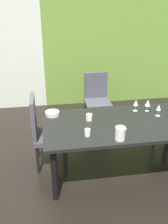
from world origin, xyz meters
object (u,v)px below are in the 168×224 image
object	(u,v)px
chair_left_far	(43,130)
serving_bowl_front	(52,113)
chair_head_far	(97,97)
pitcher_right	(120,133)
wine_glass_corner	(148,103)
wine_glass_near_shelf	(136,103)
cup_east	(89,117)
cup_left	(87,133)
dining_table	(122,128)
wine_glass_south	(159,108)

from	to	relation	value
chair_left_far	serving_bowl_front	bearing A→B (deg)	103.15
chair_head_far	pitcher_right	world-z (taller)	chair_head_far
chair_left_far	wine_glass_corner	bearing A→B (deg)	88.59
wine_glass_near_shelf	cup_east	distance (m)	0.71
serving_bowl_front	cup_left	distance (m)	0.70
serving_bowl_front	cup_east	bearing A→B (deg)	-25.46
wine_glass_corner	pitcher_right	bearing A→B (deg)	-131.23
chair_left_far	cup_east	world-z (taller)	chair_left_far
chair_left_far	chair_head_far	world-z (taller)	chair_left_far
cup_left	pitcher_right	xyz separation A→B (m)	(0.34, -0.14, 0.04)
wine_glass_near_shelf	cup_left	xyz separation A→B (m)	(-0.77, -0.56, -0.07)
dining_table	wine_glass_corner	xyz separation A→B (m)	(0.44, 0.28, 0.20)
chair_head_far	wine_glass_south	distance (m)	1.44
wine_glass_south	cup_left	xyz separation A→B (m)	(-1.01, -0.36, -0.07)
wine_glass_near_shelf	cup_east	world-z (taller)	wine_glass_near_shelf
cup_east	wine_glass_corner	bearing A→B (deg)	10.29
chair_head_far	cup_left	size ratio (longest dim) A/B	11.40
dining_table	cup_east	world-z (taller)	cup_east
wine_glass_near_shelf	serving_bowl_front	world-z (taller)	wine_glass_near_shelf
chair_left_far	chair_head_far	distance (m)	1.45
dining_table	serving_bowl_front	world-z (taller)	serving_bowl_front
pitcher_right	cup_left	bearing A→B (deg)	158.48
dining_table	serving_bowl_front	distance (m)	0.94
wine_glass_corner	wine_glass_near_shelf	bearing A→B (deg)	169.39
chair_head_far	wine_glass_south	bearing A→B (deg)	113.57
dining_table	pitcher_right	world-z (taller)	pitcher_right
chair_head_far	cup_east	world-z (taller)	chair_head_far
chair_head_far	wine_glass_corner	size ratio (longest dim) A/B	5.86
dining_table	chair_left_far	bearing A→B (deg)	162.61
chair_head_far	pitcher_right	xyz separation A→B (m)	(-0.11, -1.78, 0.30)
chair_head_far	wine_glass_near_shelf	world-z (taller)	chair_head_far
wine_glass_corner	serving_bowl_front	bearing A→B (deg)	177.07
wine_glass_south	cup_east	size ratio (longest dim) A/B	1.89
cup_east	cup_left	distance (m)	0.39
cup_left	chair_head_far	bearing A→B (deg)	74.62
chair_head_far	serving_bowl_front	size ratio (longest dim) A/B	5.11
chair_head_far	wine_glass_south	xyz separation A→B (m)	(0.56, -1.28, 0.34)
cup_left	cup_east	bearing A→B (deg)	77.19
chair_left_far	wine_glass_corner	distance (m)	1.47
cup_left	pitcher_right	size ratio (longest dim) A/B	0.54
dining_table	wine_glass_near_shelf	xyz separation A→B (m)	(0.28, 0.31, 0.19)
wine_glass_corner	pitcher_right	distance (m)	0.88
chair_head_far	pitcher_right	size ratio (longest dim) A/B	6.11
wine_glass_near_shelf	wine_glass_south	bearing A→B (deg)	-38.75
chair_left_far	wine_glass_near_shelf	distance (m)	1.31
chair_left_far	cup_left	bearing A→B (deg)	42.14
chair_head_far	serving_bowl_front	xyz separation A→B (m)	(-0.83, -1.05, 0.25)
chair_left_far	wine_glass_south	bearing A→B (deg)	82.45
wine_glass_near_shelf	cup_left	distance (m)	0.95
wine_glass_south	cup_east	world-z (taller)	wine_glass_south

